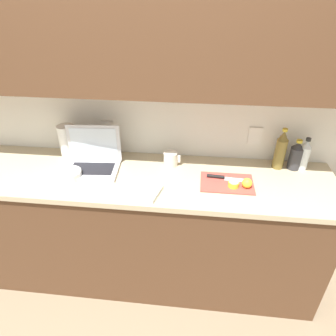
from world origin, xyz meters
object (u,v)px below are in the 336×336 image
knife (221,177)px  paper_towel_roll (68,141)px  bottle_water_clear (304,155)px  measuring_cup (171,159)px  bottle_oil_tall (296,156)px  lemon_half_cut (234,184)px  lemon_whole_beside (247,183)px  bottle_green_soda (281,150)px  cutting_board (227,183)px  bowl_white (70,175)px  laptop (93,159)px

knife → paper_towel_roll: size_ratio=1.12×
bottle_water_clear → measuring_cup: bearing=-176.7°
measuring_cup → paper_towel_roll: (-0.72, 0.04, 0.07)m
bottle_oil_tall → bottle_water_clear: bottle_water_clear is taller
paper_towel_roll → knife: bearing=-9.8°
lemon_half_cut → measuring_cup: bearing=151.5°
knife → bottle_oil_tall: size_ratio=1.26×
lemon_whole_beside → bottle_green_soda: 0.37m
lemon_half_cut → bottle_water_clear: 0.54m
lemon_half_cut → bottle_green_soda: 0.42m
cutting_board → knife: (-0.04, 0.04, 0.01)m
bottle_oil_tall → paper_towel_roll: (-1.54, -0.01, 0.02)m
cutting_board → paper_towel_roll: bearing=168.5°
cutting_board → bowl_white: bowl_white is taller
lemon_whole_beside → paper_towel_roll: bearing=167.8°
bottle_oil_tall → bottle_water_clear: 0.05m
bottle_water_clear → lemon_half_cut: bearing=-149.8°
lemon_half_cut → knife: bearing=132.5°
lemon_whole_beside → bottle_water_clear: (0.39, 0.27, 0.06)m
knife → bottle_green_soda: (0.38, 0.19, 0.11)m
bottle_green_soda → paper_towel_roll: bearing=-179.7°
lemon_half_cut → bottle_water_clear: size_ratio=0.29×
laptop → lemon_half_cut: size_ratio=5.68×
laptop → lemon_half_cut: bearing=-12.8°
bowl_white → cutting_board: bearing=2.8°
measuring_cup → bottle_water_clear: bearing=3.3°
laptop → paper_towel_roll: (-0.22, 0.13, 0.05)m
lemon_half_cut → lemon_whole_beside: bearing=0.2°
bottle_water_clear → cutting_board: bearing=-155.2°
bottle_green_soda → paper_towel_roll: 1.44m
bottle_oil_tall → paper_towel_roll: paper_towel_roll is taller
cutting_board → measuring_cup: 0.41m
knife → lemon_whole_beside: size_ratio=4.38×
laptop → bottle_oil_tall: bearing=1.4°
lemon_whole_beside → bottle_green_soda: bottle_green_soda is taller
bottle_oil_tall → bottle_water_clear: (0.05, -0.00, 0.01)m
bottle_green_soda → paper_towel_roll: (-1.44, -0.01, -0.01)m
lemon_half_cut → bowl_white: size_ratio=0.44×
lemon_half_cut → bottle_oil_tall: size_ratio=0.31×
laptop → bottle_green_soda: 1.23m
laptop → bottle_water_clear: laptop is taller
lemon_half_cut → paper_towel_roll: paper_towel_roll is taller
bottle_green_soda → bottle_water_clear: bearing=0.0°
cutting_board → lemon_half_cut: 0.06m
cutting_board → lemon_whole_beside: 0.12m
cutting_board → bottle_green_soda: (0.34, 0.23, 0.13)m
bottle_green_soda → measuring_cup: bottle_green_soda is taller
paper_towel_roll → measuring_cup: bearing=-3.4°
measuring_cup → paper_towel_roll: 0.73m
cutting_board → bowl_white: 0.98m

